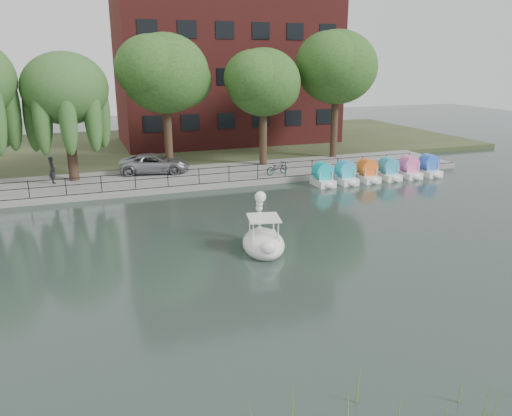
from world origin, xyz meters
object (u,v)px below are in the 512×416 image
bicycle (277,167)px  pedestrian (52,168)px  minivan (155,162)px  swan_boat (263,239)px

bicycle → pedestrian: bearing=66.1°
bicycle → pedestrian: pedestrian is taller
minivan → swan_boat: 15.59m
minivan → bicycle: minivan is taller
bicycle → swan_boat: (-5.61, -12.06, -0.37)m
bicycle → swan_boat: 13.31m
bicycle → pedestrian: size_ratio=0.87×
minivan → swan_boat: swan_boat is taller
bicycle → swan_boat: bearing=140.9°
pedestrian → swan_boat: size_ratio=0.62×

